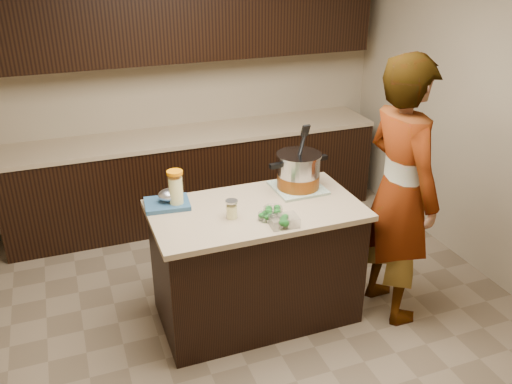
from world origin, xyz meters
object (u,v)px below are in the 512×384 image
(person, at_px, (400,192))
(stock_pot, at_px, (298,173))
(island, at_px, (256,263))
(lemonade_pitcher, at_px, (176,191))

(person, bearing_deg, stock_pot, 50.62)
(island, height_order, lemonade_pitcher, lemonade_pitcher)
(island, relative_size, person, 0.75)
(stock_pot, xyz_separation_m, lemonade_pitcher, (-0.91, 0.03, -0.01))
(stock_pot, relative_size, lemonade_pitcher, 1.77)
(island, height_order, stock_pot, stock_pot)
(lemonade_pitcher, bearing_deg, stock_pot, -1.73)
(island, bearing_deg, stock_pot, 24.06)
(island, height_order, person, person)
(lemonade_pitcher, bearing_deg, island, -21.98)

